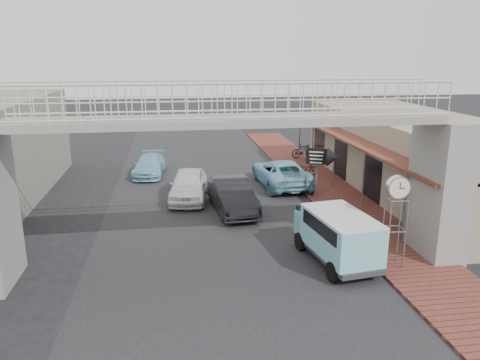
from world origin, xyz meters
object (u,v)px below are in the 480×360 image
object	(u,v)px
motorcycle_far	(303,151)
arrow_sign	(331,158)
angkot_van	(338,231)
motorcycle_near	(305,169)
dark_sedan	(232,195)
angkot_far	(149,165)
street_clock	(398,192)
angkot_curb	(281,173)
white_hatchback	(188,185)

from	to	relation	value
motorcycle_far	arrow_sign	distance (m)	9.95
angkot_van	arrow_sign	bearing A→B (deg)	65.50
motorcycle_near	arrow_sign	bearing A→B (deg)	165.62
motorcycle_far	dark_sedan	bearing A→B (deg)	141.51
angkot_far	motorcycle_near	bearing A→B (deg)	-7.07
street_clock	arrow_sign	distance (m)	7.41
angkot_van	motorcycle_far	world-z (taller)	angkot_van
angkot_curb	angkot_van	bearing A→B (deg)	84.23
angkot_far	street_clock	distance (m)	16.86
angkot_curb	arrow_sign	world-z (taller)	arrow_sign
angkot_far	motorcycle_far	distance (m)	10.86
motorcycle_near	arrow_sign	size ratio (longest dim) A/B	0.61
motorcycle_far	angkot_curb	bearing A→B (deg)	147.35
arrow_sign	dark_sedan	bearing A→B (deg)	-149.89
angkot_van	motorcycle_near	size ratio (longest dim) A/B	2.46
white_hatchback	angkot_van	world-z (taller)	angkot_van
angkot_curb	motorcycle_far	world-z (taller)	angkot_curb
motorcycle_far	street_clock	xyz separation A→B (m)	(-1.68, -17.09, 2.15)
white_hatchback	motorcycle_far	bearing A→B (deg)	51.17
angkot_van	motorcycle_near	bearing A→B (deg)	71.53
motorcycle_near	angkot_van	bearing A→B (deg)	156.76
angkot_curb	angkot_van	size ratio (longest dim) A/B	1.31
angkot_far	motorcycle_near	xyz separation A→B (m)	(9.20, -2.01, -0.07)
white_hatchback	angkot_van	size ratio (longest dim) A/B	1.11
dark_sedan	motorcycle_near	xyz separation A→B (m)	(5.09, 5.43, -0.24)
motorcycle_far	angkot_van	bearing A→B (deg)	161.36
angkot_far	street_clock	size ratio (longest dim) A/B	1.30
angkot_far	white_hatchback	bearing A→B (deg)	-62.55
dark_sedan	angkot_curb	distance (m)	5.18
angkot_curb	angkot_van	xyz separation A→B (m)	(-0.39, -10.15, 0.46)
dark_sedan	street_clock	bearing A→B (deg)	-60.76
dark_sedan	angkot_van	xyz separation A→B (m)	(2.91, -6.16, 0.42)
white_hatchback	angkot_far	world-z (taller)	white_hatchback
street_clock	arrow_sign	bearing A→B (deg)	92.91
white_hatchback	angkot_curb	bearing A→B (deg)	25.94
dark_sedan	motorcycle_far	size ratio (longest dim) A/B	2.80
angkot_far	arrow_sign	bearing A→B (deg)	-31.76
motorcycle_near	angkot_curb	bearing A→B (deg)	116.20
dark_sedan	arrow_sign	world-z (taller)	arrow_sign
angkot_curb	angkot_far	size ratio (longest dim) A/B	1.27
motorcycle_near	angkot_far	bearing A→B (deg)	65.05
motorcycle_near	motorcycle_far	distance (m)	5.05
angkot_far	motorcycle_near	distance (m)	9.42
dark_sedan	angkot_far	bearing A→B (deg)	113.46
dark_sedan	angkot_far	xyz separation A→B (m)	(-4.11, 7.44, -0.16)
white_hatchback	dark_sedan	size ratio (longest dim) A/B	0.96
motorcycle_far	street_clock	bearing A→B (deg)	167.58
white_hatchback	motorcycle_far	xyz separation A→B (m)	(8.32, 8.15, -0.16)
angkot_far	motorcycle_far	world-z (taller)	angkot_far
angkot_curb	angkot_far	world-z (taller)	angkot_curb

